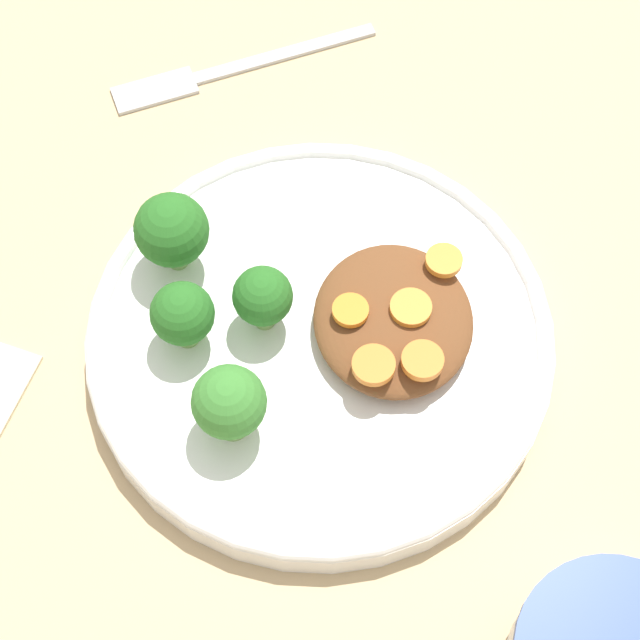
% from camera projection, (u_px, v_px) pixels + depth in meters
% --- Properties ---
extents(ground_plane, '(4.00, 4.00, 0.00)m').
position_uv_depth(ground_plane, '(320.00, 348.00, 0.65)').
color(ground_plane, tan).
extents(plate, '(0.28, 0.28, 0.03)m').
position_uv_depth(plate, '(320.00, 338.00, 0.64)').
color(plate, white).
rests_on(plate, ground_plane).
extents(stew_mound, '(0.09, 0.10, 0.02)m').
position_uv_depth(stew_mound, '(394.00, 324.00, 0.62)').
color(stew_mound, brown).
rests_on(stew_mound, plate).
extents(broccoli_floret_0, '(0.04, 0.04, 0.05)m').
position_uv_depth(broccoli_floret_0, '(263.00, 297.00, 0.61)').
color(broccoli_floret_0, '#7FA85B').
rests_on(broccoli_floret_0, plate).
extents(broccoli_floret_1, '(0.04, 0.04, 0.05)m').
position_uv_depth(broccoli_floret_1, '(229.00, 404.00, 0.58)').
color(broccoli_floret_1, '#7FA85B').
rests_on(broccoli_floret_1, plate).
extents(broccoli_floret_2, '(0.04, 0.04, 0.05)m').
position_uv_depth(broccoli_floret_2, '(183.00, 315.00, 0.60)').
color(broccoli_floret_2, '#759E51').
rests_on(broccoli_floret_2, plate).
extents(broccoli_floret_3, '(0.04, 0.04, 0.06)m').
position_uv_depth(broccoli_floret_3, '(172.00, 231.00, 0.62)').
color(broccoli_floret_3, '#7FA85B').
rests_on(broccoli_floret_3, plate).
extents(carrot_slice_0, '(0.02, 0.02, 0.00)m').
position_uv_depth(carrot_slice_0, '(351.00, 314.00, 0.61)').
color(carrot_slice_0, orange).
rests_on(carrot_slice_0, stew_mound).
extents(carrot_slice_1, '(0.02, 0.02, 0.00)m').
position_uv_depth(carrot_slice_1, '(410.00, 303.00, 0.61)').
color(carrot_slice_1, orange).
rests_on(carrot_slice_1, stew_mound).
extents(carrot_slice_2, '(0.02, 0.02, 0.01)m').
position_uv_depth(carrot_slice_2, '(422.00, 361.00, 0.59)').
color(carrot_slice_2, orange).
rests_on(carrot_slice_2, stew_mound).
extents(carrot_slice_3, '(0.02, 0.02, 0.01)m').
position_uv_depth(carrot_slice_3, '(374.00, 365.00, 0.59)').
color(carrot_slice_3, orange).
rests_on(carrot_slice_3, stew_mound).
extents(carrot_slice_4, '(0.02, 0.02, 0.00)m').
position_uv_depth(carrot_slice_4, '(444.00, 260.00, 0.62)').
color(carrot_slice_4, orange).
rests_on(carrot_slice_4, stew_mound).
extents(fork, '(0.19, 0.07, 0.01)m').
position_uv_depth(fork, '(220.00, 71.00, 0.75)').
color(fork, '#B9B9B9').
rests_on(fork, ground_plane).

